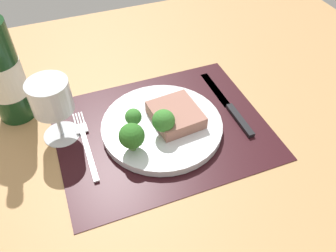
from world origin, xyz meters
TOP-DOWN VIEW (x-y plane):
  - ground_plane at (0.00, 0.00)cm, footprint 140.00×110.00cm
  - placemat at (0.00, 0.00)cm, footprint 43.01×34.19cm
  - plate at (0.00, 0.00)cm, footprint 24.97×24.97cm
  - steak at (3.01, 0.18)cm, footprint 10.07×10.93cm
  - broccoli_back_left at (-0.68, -2.83)cm, footprint 4.50×4.50cm
  - broccoli_center at (-7.57, -4.53)cm, footprint 4.88×4.88cm
  - broccoli_front_edge at (-5.59, 1.18)cm, footprint 3.37×3.37cm
  - fork at (-15.74, 1.42)cm, footprint 2.40×19.20cm
  - knife at (16.23, 0.53)cm, footprint 1.80×23.00cm
  - wine_bottle at (-27.57, 15.87)cm, footprint 7.83×7.83cm
  - wine_glass at (-19.75, 6.03)cm, footprint 7.87×7.87cm

SIDE VIEW (x-z plane):
  - ground_plane at x=0.00cm, z-range -3.00..0.00cm
  - placemat at x=0.00cm, z-range 0.00..0.30cm
  - fork at x=-15.74cm, z-range 0.30..0.80cm
  - knife at x=16.23cm, z-range 0.20..1.00cm
  - plate at x=0.00cm, z-range 0.30..1.90cm
  - steak at x=3.01cm, z-range 1.90..4.59cm
  - broccoli_front_edge at x=-5.59cm, z-range 2.28..6.65cm
  - broccoli_back_left at x=-0.68cm, z-range 2.46..8.27cm
  - broccoli_center at x=-7.57cm, z-range 2.43..8.48cm
  - wine_glass at x=-19.75cm, z-range 2.70..16.26cm
  - wine_bottle at x=-27.57cm, z-range -4.50..27.02cm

